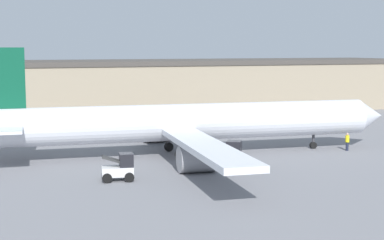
{
  "coord_description": "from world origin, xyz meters",
  "views": [
    {
      "loc": [
        -19.69,
        -52.91,
        10.4
      ],
      "look_at": [
        0.0,
        0.0,
        3.39
      ],
      "focal_mm": 55.0,
      "sensor_mm": 36.0,
      "label": 1
    }
  ],
  "objects_px": {
    "baggage_tug": "(228,155)",
    "airplane": "(182,123)",
    "belt_loader_truck": "(120,168)",
    "ground_crew_worker": "(347,141)"
  },
  "relations": [
    {
      "from": "baggage_tug",
      "to": "airplane",
      "type": "bearing_deg",
      "value": 136.73
    },
    {
      "from": "baggage_tug",
      "to": "belt_loader_truck",
      "type": "distance_m",
      "value": 10.23
    },
    {
      "from": "airplane",
      "to": "baggage_tug",
      "type": "distance_m",
      "value": 7.33
    },
    {
      "from": "ground_crew_worker",
      "to": "belt_loader_truck",
      "type": "bearing_deg",
      "value": 91.85
    },
    {
      "from": "baggage_tug",
      "to": "belt_loader_truck",
      "type": "xyz_separation_m",
      "value": [
        -10.06,
        -1.85,
        -0.05
      ]
    },
    {
      "from": "belt_loader_truck",
      "to": "airplane",
      "type": "bearing_deg",
      "value": 56.07
    },
    {
      "from": "ground_crew_worker",
      "to": "baggage_tug",
      "type": "relative_size",
      "value": 0.55
    },
    {
      "from": "airplane",
      "to": "belt_loader_truck",
      "type": "height_order",
      "value": "airplane"
    },
    {
      "from": "baggage_tug",
      "to": "belt_loader_truck",
      "type": "bearing_deg",
      "value": -137.77
    },
    {
      "from": "airplane",
      "to": "baggage_tug",
      "type": "xyz_separation_m",
      "value": [
        1.81,
        -6.8,
        -2.06
      ]
    }
  ]
}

